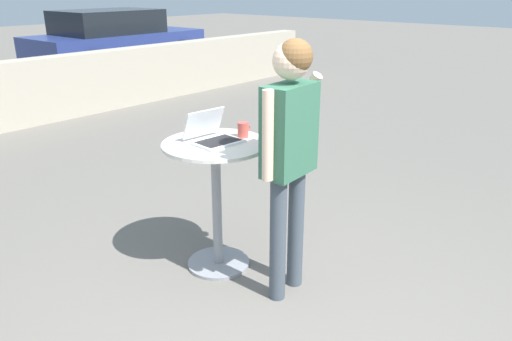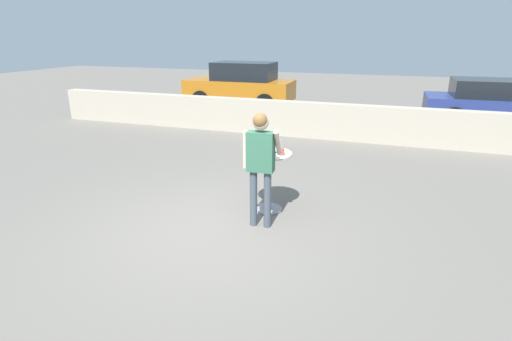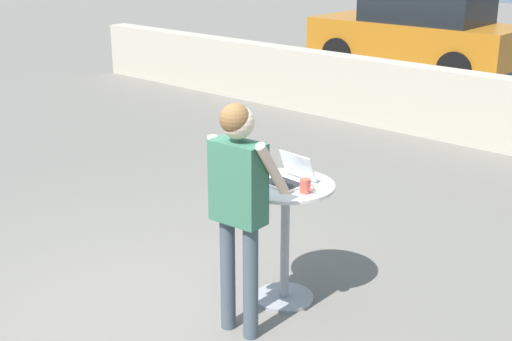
{
  "view_description": "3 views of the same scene",
  "coord_description": "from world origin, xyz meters",
  "px_view_note": "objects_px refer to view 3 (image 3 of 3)",
  "views": [
    {
      "loc": [
        -1.8,
        -1.4,
        2.04
      ],
      "look_at": [
        0.51,
        0.6,
        0.88
      ],
      "focal_mm": 35.0,
      "sensor_mm": 36.0,
      "label": 1
    },
    {
      "loc": [
        2.34,
        -4.79,
        2.78
      ],
      "look_at": [
        0.55,
        0.37,
        0.9
      ],
      "focal_mm": 28.0,
      "sensor_mm": 36.0,
      "label": 2
    },
    {
      "loc": [
        3.77,
        -2.94,
        2.84
      ],
      "look_at": [
        0.52,
        0.69,
        1.17
      ],
      "focal_mm": 50.0,
      "sensor_mm": 36.0,
      "label": 3
    }
  ],
  "objects_px": {
    "cafe_table": "(285,223)",
    "standing_person": "(238,191)",
    "laptop": "(288,177)",
    "coffee_mug": "(305,186)",
    "parked_car_near_street": "(418,31)"
  },
  "relations": [
    {
      "from": "cafe_table",
      "to": "standing_person",
      "type": "relative_size",
      "value": 0.57
    },
    {
      "from": "cafe_table",
      "to": "laptop",
      "type": "distance_m",
      "value": 0.37
    },
    {
      "from": "laptop",
      "to": "coffee_mug",
      "type": "xyz_separation_m",
      "value": [
        0.23,
        -0.08,
        0.01
      ]
    },
    {
      "from": "laptop",
      "to": "coffee_mug",
      "type": "bearing_deg",
      "value": -19.22
    },
    {
      "from": "cafe_table",
      "to": "parked_car_near_street",
      "type": "bearing_deg",
      "value": 113.81
    },
    {
      "from": "coffee_mug",
      "to": "standing_person",
      "type": "bearing_deg",
      "value": -106.81
    },
    {
      "from": "cafe_table",
      "to": "laptop",
      "type": "height_order",
      "value": "laptop"
    },
    {
      "from": "coffee_mug",
      "to": "standing_person",
      "type": "distance_m",
      "value": 0.57
    },
    {
      "from": "laptop",
      "to": "coffee_mug",
      "type": "height_order",
      "value": "laptop"
    },
    {
      "from": "parked_car_near_street",
      "to": "cafe_table",
      "type": "bearing_deg",
      "value": -66.19
    },
    {
      "from": "laptop",
      "to": "parked_car_near_street",
      "type": "xyz_separation_m",
      "value": [
        -3.96,
        8.94,
        -0.16
      ]
    },
    {
      "from": "cafe_table",
      "to": "coffee_mug",
      "type": "distance_m",
      "value": 0.45
    },
    {
      "from": "cafe_table",
      "to": "parked_car_near_street",
      "type": "distance_m",
      "value": 9.8
    },
    {
      "from": "cafe_table",
      "to": "coffee_mug",
      "type": "xyz_separation_m",
      "value": [
        0.23,
        -0.06,
        0.38
      ]
    },
    {
      "from": "laptop",
      "to": "parked_car_near_street",
      "type": "bearing_deg",
      "value": 113.89
    }
  ]
}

